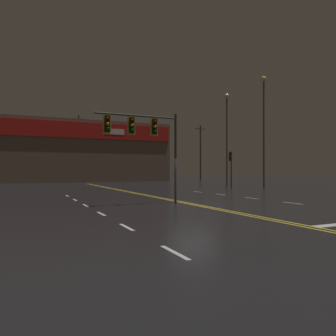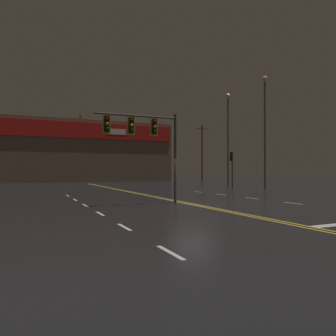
{
  "view_description": "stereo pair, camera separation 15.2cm",
  "coord_description": "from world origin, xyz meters",
  "px_view_note": "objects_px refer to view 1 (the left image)",
  "views": [
    {
      "loc": [
        -8.61,
        -15.63,
        1.84
      ],
      "look_at": [
        0.0,
        3.25,
        2.0
      ],
      "focal_mm": 35.0,
      "sensor_mm": 36.0,
      "label": 1
    },
    {
      "loc": [
        -8.47,
        -15.7,
        1.84
      ],
      "look_at": [
        0.0,
        3.25,
        2.0
      ],
      "focal_mm": 35.0,
      "sensor_mm": 36.0,
      "label": 2
    }
  ],
  "objects_px": {
    "traffic_signal_median": "(142,132)",
    "traffic_signal_corner_northeast": "(231,161)",
    "streetlight_far_left": "(227,128)",
    "streetlight_near_right": "(264,119)"
  },
  "relations": [
    {
      "from": "traffic_signal_median",
      "to": "traffic_signal_corner_northeast",
      "type": "relative_size",
      "value": 1.32
    },
    {
      "from": "traffic_signal_median",
      "to": "traffic_signal_corner_northeast",
      "type": "xyz_separation_m",
      "value": [
        13.74,
        11.25,
        -1.13
      ]
    },
    {
      "from": "traffic_signal_median",
      "to": "streetlight_far_left",
      "type": "distance_m",
      "value": 22.37
    },
    {
      "from": "traffic_signal_median",
      "to": "streetlight_near_right",
      "type": "distance_m",
      "value": 19.91
    },
    {
      "from": "traffic_signal_corner_northeast",
      "to": "streetlight_near_right",
      "type": "relative_size",
      "value": 0.33
    },
    {
      "from": "traffic_signal_corner_northeast",
      "to": "streetlight_near_right",
      "type": "distance_m",
      "value": 5.59
    },
    {
      "from": "traffic_signal_corner_northeast",
      "to": "streetlight_near_right",
      "type": "height_order",
      "value": "streetlight_near_right"
    },
    {
      "from": "streetlight_near_right",
      "to": "streetlight_far_left",
      "type": "distance_m",
      "value": 5.43
    },
    {
      "from": "traffic_signal_corner_northeast",
      "to": "streetlight_far_left",
      "type": "xyz_separation_m",
      "value": [
        2.33,
        4.04,
        3.99
      ]
    },
    {
      "from": "streetlight_near_right",
      "to": "traffic_signal_corner_northeast",
      "type": "bearing_deg",
      "value": 157.8
    }
  ]
}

